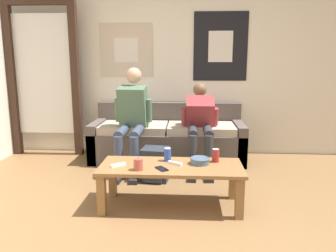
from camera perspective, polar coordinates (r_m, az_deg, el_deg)
name	(u,v)px	position (r m, az deg, el deg)	size (l,w,h in m)	color
ground_plane	(170,248)	(2.51, 0.31, -20.44)	(18.00, 18.00, 0.00)	brown
wall_back	(180,64)	(4.69, 2.10, 10.75)	(10.00, 0.07, 2.55)	silver
door_frame	(43,70)	(4.90, -20.89, 9.13)	(1.00, 0.10, 2.15)	#382319
couch	(168,140)	(4.44, -0.05, -2.37)	(2.02, 0.75, 0.74)	#564C47
coffee_table	(171,172)	(3.00, 0.53, -8.04)	(1.29, 0.53, 0.39)	olive
person_seated_adult	(132,115)	(4.02, -6.32, 1.84)	(0.47, 0.90, 1.24)	#384256
person_seated_teen	(200,122)	(4.03, 5.61, 0.63)	(0.47, 0.93, 1.04)	#2D2D33
backpack	(155,165)	(3.69, -2.23, -6.80)	(0.32, 0.33, 0.37)	#282D38
ceramic_bowl	(200,160)	(3.02, 5.56, -5.97)	(0.18, 0.18, 0.06)	#475B75
pillar_candle	(138,164)	(2.85, -5.20, -6.68)	(0.08, 0.08, 0.11)	#B24C42
drink_can_blue	(168,155)	(3.08, -0.08, -5.01)	(0.07, 0.07, 0.12)	#28479E
drink_can_red	(216,155)	(3.09, 8.29, -5.09)	(0.07, 0.07, 0.12)	maroon
game_controller_near_left	(175,163)	(3.00, 1.24, -6.48)	(0.14, 0.11, 0.03)	white
game_controller_near_right	(118,165)	(2.98, -8.68, -6.71)	(0.13, 0.12, 0.03)	white
cell_phone	(162,169)	(2.87, -1.11, -7.44)	(0.13, 0.15, 0.01)	black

